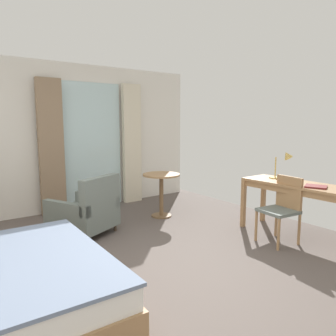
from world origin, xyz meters
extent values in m
cube|color=#564C47|center=(0.00, 0.00, -0.05)|extent=(6.06, 6.50, 0.10)
cube|color=silver|center=(0.00, 2.99, 1.32)|extent=(5.66, 0.12, 2.63)
cube|color=silver|center=(0.72, 2.91, 1.16)|extent=(1.13, 0.02, 2.32)
cube|color=#897056|center=(-0.06, 2.81, 1.17)|extent=(0.41, 0.10, 2.33)
cube|color=beige|center=(1.51, 2.81, 1.17)|extent=(0.38, 0.10, 2.33)
cube|color=slate|center=(-1.19, -0.06, 0.47)|extent=(1.35, 1.85, 0.03)
cube|color=#9E754C|center=(2.35, -0.34, 0.75)|extent=(0.60, 1.59, 0.04)
cube|color=#9E754C|center=(2.35, -0.34, 0.69)|extent=(0.56, 1.51, 0.08)
cube|color=#9E754C|center=(2.58, 0.42, 0.36)|extent=(0.06, 0.06, 0.73)
cube|color=#9E754C|center=(2.08, 0.41, 0.36)|extent=(0.06, 0.06, 0.73)
cube|color=slate|center=(1.93, -0.31, 0.44)|extent=(0.47, 0.47, 0.04)
cube|color=#9E754C|center=(2.12, -0.34, 0.67)|extent=(0.08, 0.41, 0.43)
cylinder|color=#9E754C|center=(1.76, -0.10, 0.21)|extent=(0.04, 0.04, 0.42)
cylinder|color=#9E754C|center=(1.71, -0.48, 0.21)|extent=(0.04, 0.04, 0.42)
cylinder|color=#9E754C|center=(2.14, -0.15, 0.21)|extent=(0.04, 0.04, 0.42)
cylinder|color=#9E754C|center=(2.09, -0.53, 0.21)|extent=(0.04, 0.04, 0.42)
cylinder|color=tan|center=(2.43, 0.11, 0.77)|extent=(0.18, 0.18, 0.02)
cylinder|color=tan|center=(2.43, 0.11, 0.93)|extent=(0.02, 0.02, 0.30)
cone|color=tan|center=(2.57, 0.02, 1.11)|extent=(0.17, 0.15, 0.18)
cube|color=maroon|center=(2.27, -0.62, 0.78)|extent=(0.31, 0.33, 0.02)
cube|color=slate|center=(-0.03, 1.57, 0.23)|extent=(1.00, 1.03, 0.27)
cube|color=slate|center=(0.12, 1.26, 0.62)|extent=(0.71, 0.42, 0.49)
cube|color=slate|center=(0.26, 1.70, 0.45)|extent=(0.43, 0.76, 0.16)
cube|color=slate|center=(-0.31, 1.43, 0.45)|extent=(0.43, 0.76, 0.16)
cylinder|color=#4C3D2D|center=(0.10, 2.01, 0.05)|extent=(0.04, 0.04, 0.10)
cylinder|color=#4C3D2D|center=(-0.45, 1.74, 0.05)|extent=(0.04, 0.04, 0.10)
cylinder|color=#4C3D2D|center=(0.39, 1.39, 0.05)|extent=(0.04, 0.04, 0.10)
cylinder|color=#4C3D2D|center=(-0.16, 1.13, 0.05)|extent=(0.04, 0.04, 0.10)
cylinder|color=#9E754C|center=(1.38, 1.60, 0.72)|extent=(0.63, 0.63, 0.03)
cylinder|color=brown|center=(1.38, 1.60, 0.35)|extent=(0.07, 0.07, 0.71)
cylinder|color=brown|center=(1.38, 1.60, 0.01)|extent=(0.34, 0.34, 0.02)
camera|label=1|loc=(-1.70, -2.80, 1.61)|focal=34.52mm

